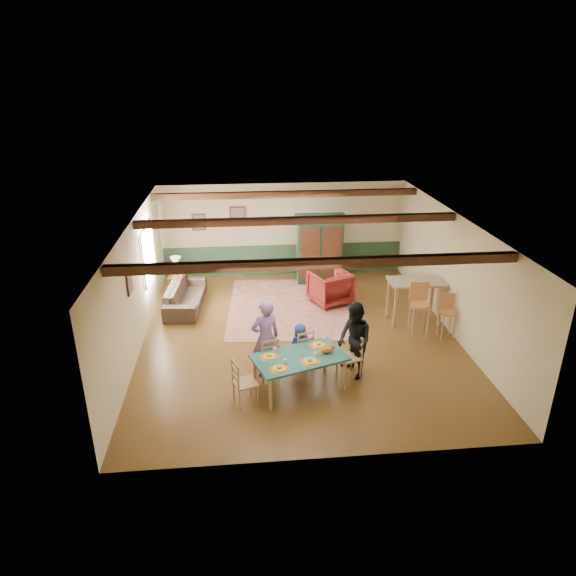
{
  "coord_description": "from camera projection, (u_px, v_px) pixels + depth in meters",
  "views": [
    {
      "loc": [
        -1.27,
        -10.25,
        5.54
      ],
      "look_at": [
        -0.24,
        0.14,
        1.15
      ],
      "focal_mm": 32.0,
      "sensor_mm": 36.0,
      "label": 1
    }
  ],
  "objects": [
    {
      "name": "dining_chair_far_left",
      "position": [
        267.0,
        356.0,
        9.99
      ],
      "size": [
        0.5,
        0.52,
        0.89
      ],
      "primitive_type": null,
      "rotation": [
        0.0,
        0.0,
        3.47
      ],
      "color": "#A77C53",
      "rests_on": "floor"
    },
    {
      "name": "bar_stool_left",
      "position": [
        419.0,
        311.0,
        11.45
      ],
      "size": [
        0.48,
        0.52,
        1.25
      ],
      "primitive_type": null,
      "rotation": [
        0.0,
        0.0,
        -0.09
      ],
      "color": "tan",
      "rests_on": "floor"
    },
    {
      "name": "dining_chair_end_left",
      "position": [
        245.0,
        382.0,
        9.16
      ],
      "size": [
        0.52,
        0.5,
        0.89
      ],
      "primitive_type": null,
      "rotation": [
        0.0,
        0.0,
        1.9
      ],
      "color": "#A77C53",
      "rests_on": "floor"
    },
    {
      "name": "table_lamp",
      "position": [
        176.0,
        266.0,
        13.56
      ],
      "size": [
        0.29,
        0.29,
        0.51
      ],
      "primitive_type": null,
      "rotation": [
        0.0,
        0.0,
        0.02
      ],
      "color": "#D2C687",
      "rests_on": "end_table"
    },
    {
      "name": "armoire",
      "position": [
        320.0,
        249.0,
        14.39
      ],
      "size": [
        1.39,
        0.57,
        1.95
      ],
      "primitive_type": "cube",
      "rotation": [
        0.0,
        0.0,
        -0.01
      ],
      "color": "black",
      "rests_on": "floor"
    },
    {
      "name": "place_setting_far_left",
      "position": [
        269.0,
        354.0,
        9.45
      ],
      "size": [
        0.44,
        0.39,
        0.11
      ],
      "primitive_type": null,
      "rotation": [
        0.0,
        0.0,
        0.33
      ],
      "color": "yellow",
      "rests_on": "dining_table"
    },
    {
      "name": "place_setting_far_right",
      "position": [
        318.0,
        343.0,
        9.84
      ],
      "size": [
        0.44,
        0.39,
        0.11
      ],
      "primitive_type": null,
      "rotation": [
        0.0,
        0.0,
        0.33
      ],
      "color": "yellow",
      "rests_on": "dining_table"
    },
    {
      "name": "dining_chair_end_right",
      "position": [
        349.0,
        356.0,
        9.98
      ],
      "size": [
        0.52,
        0.5,
        0.89
      ],
      "primitive_type": null,
      "rotation": [
        0.0,
        0.0,
        -1.24
      ],
      "color": "#A77C53",
      "rests_on": "floor"
    },
    {
      "name": "person_man",
      "position": [
        265.0,
        338.0,
        9.91
      ],
      "size": [
        0.68,
        0.56,
        1.61
      ],
      "primitive_type": "imported",
      "rotation": [
        0.0,
        0.0,
        3.47
      ],
      "color": "#8361A7",
      "rests_on": "floor"
    },
    {
      "name": "cat",
      "position": [
        327.0,
        349.0,
        9.55
      ],
      "size": [
        0.36,
        0.23,
        0.17
      ],
      "primitive_type": null,
      "rotation": [
        0.0,
        0.0,
        0.33
      ],
      "color": "orange",
      "rests_on": "dining_table"
    },
    {
      "name": "wall_right",
      "position": [
        455.0,
        276.0,
        11.46
      ],
      "size": [
        0.02,
        8.0,
        2.7
      ],
      "primitive_type": "cube",
      "color": "beige",
      "rests_on": "floor"
    },
    {
      "name": "window_left",
      "position": [
        148.0,
        253.0,
        12.31
      ],
      "size": [
        0.06,
        1.6,
        1.3
      ],
      "primitive_type": null,
      "color": "white",
      "rests_on": "wall_left"
    },
    {
      "name": "wainscot_back",
      "position": [
        284.0,
        259.0,
        15.14
      ],
      "size": [
        6.95,
        0.03,
        0.9
      ],
      "primitive_type": "cube",
      "color": "#213E28",
      "rests_on": "floor"
    },
    {
      "name": "wall_back",
      "position": [
        283.0,
        230.0,
        14.81
      ],
      "size": [
        7.0,
        0.02,
        2.7
      ],
      "primitive_type": "cube",
      "color": "beige",
      "rests_on": "floor"
    },
    {
      "name": "picture_back_a",
      "position": [
        238.0,
        216.0,
        14.49
      ],
      "size": [
        0.45,
        0.04,
        0.55
      ],
      "primitive_type": null,
      "color": "gray",
      "rests_on": "wall_back"
    },
    {
      "name": "ceiling",
      "position": [
        300.0,
        221.0,
        10.62
      ],
      "size": [
        7.0,
        8.0,
        0.02
      ],
      "primitive_type": "cube",
      "color": "white",
      "rests_on": "wall_back"
    },
    {
      "name": "area_rug",
      "position": [
        290.0,
        307.0,
        13.14
      ],
      "size": [
        3.34,
        3.88,
        0.01
      ],
      "primitive_type": "cube",
      "rotation": [
        0.0,
        0.0,
        -0.07
      ],
      "color": "beige",
      "rests_on": "floor"
    },
    {
      "name": "counter_table",
      "position": [
        414.0,
        301.0,
        12.22
      ],
      "size": [
        1.27,
        0.75,
        1.05
      ],
      "primitive_type": null,
      "rotation": [
        0.0,
        0.0,
        0.01
      ],
      "color": "#BCAC92",
      "rests_on": "floor"
    },
    {
      "name": "ceiling_beam_mid",
      "position": [
        298.0,
        220.0,
        11.02
      ],
      "size": [
        6.95,
        0.16,
        0.16
      ],
      "primitive_type": "cube",
      "color": "black",
      "rests_on": "ceiling"
    },
    {
      "name": "dining_chair_far_right",
      "position": [
        302.0,
        348.0,
        10.28
      ],
      "size": [
        0.5,
        0.52,
        0.89
      ],
      "primitive_type": null,
      "rotation": [
        0.0,
        0.0,
        3.47
      ],
      "color": "#A77C53",
      "rests_on": "floor"
    },
    {
      "name": "ceiling_beam_front",
      "position": [
        317.0,
        263.0,
        8.55
      ],
      "size": [
        6.95,
        0.16,
        0.16
      ],
      "primitive_type": "cube",
      "color": "black",
      "rests_on": "ceiling"
    },
    {
      "name": "sofa",
      "position": [
        186.0,
        296.0,
        13.05
      ],
      "size": [
        0.97,
        2.13,
        0.61
      ],
      "primitive_type": "imported",
      "rotation": [
        0.0,
        0.0,
        1.49
      ],
      "color": "#342921",
      "rests_on": "floor"
    },
    {
      "name": "place_setting_near_center",
      "position": [
        310.0,
        359.0,
        9.29
      ],
      "size": [
        0.44,
        0.39,
        0.11
      ],
      "primitive_type": null,
      "rotation": [
        0.0,
        0.0,
        0.33
      ],
      "color": "yellow",
      "rests_on": "dining_table"
    },
    {
      "name": "ceiling_beam_back",
      "position": [
        287.0,
        194.0,
        13.41
      ],
      "size": [
        6.95,
        0.16,
        0.16
      ],
      "primitive_type": "cube",
      "color": "black",
      "rests_on": "ceiling"
    },
    {
      "name": "end_table",
      "position": [
        178.0,
        285.0,
        13.77
      ],
      "size": [
        0.51,
        0.51,
        0.56
      ],
      "primitive_type": null,
      "rotation": [
        0.0,
        0.0,
        -0.13
      ],
      "color": "black",
      "rests_on": "floor"
    },
    {
      "name": "person_woman",
      "position": [
        354.0,
        341.0,
        9.89
      ],
      "size": [
        0.8,
        0.9,
        1.54
      ],
      "primitive_type": "imported",
      "rotation": [
        0.0,
        0.0,
        -1.24
      ],
      "color": "black",
      "rests_on": "floor"
    },
    {
      "name": "picture_left_wall",
      "position": [
        129.0,
        281.0,
        10.13
      ],
      "size": [
        0.04,
        0.42,
        0.52
      ],
      "primitive_type": null,
      "color": "gray",
      "rests_on": "wall_left"
    },
    {
      "name": "floor",
      "position": [
        299.0,
        337.0,
        11.67
      ],
      "size": [
        8.0,
        8.0,
        0.0
      ],
      "primitive_type": "plane",
      "color": "#503316",
      "rests_on": "ground"
    },
    {
      "name": "person_child",
      "position": [
        300.0,
        345.0,
        10.33
      ],
      "size": [
        0.53,
        0.43,
        0.94
      ],
      "primitive_type": "imported",
      "rotation": [
        0.0,
        0.0,
        3.47
      ],
      "color": "navy",
      "rests_on": "floor"
    },
    {
      "name": "armchair",
      "position": [
        330.0,
        287.0,
        13.22
      ],
      "size": [
        1.21,
        1.22,
        0.86
      ],
      "primitive_type": "imported",
      "rotation": [
        0.0,
        0.0,
        -2.75
      ],
      "color": "#511013",
      "rests_on": "floor"
    },
    {
      "name": "wall_left",
      "position": [
        135.0,
        288.0,
        10.83
      ],
      "size": [
        0.02,
        8.0,
        2.7
      ],
      "primitive_type": "cube",
      "color": "beige",
      "rests_on": "floor"
    },
    {
      "name": "dining_table",
      "position": [
        299.0,
        373.0,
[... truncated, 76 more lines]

